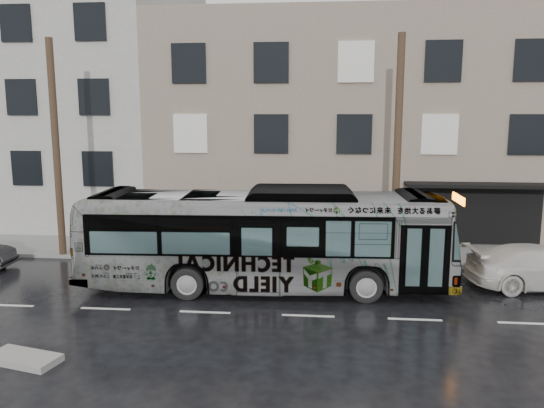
{
  "coord_description": "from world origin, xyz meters",
  "views": [
    {
      "loc": [
        3.53,
        -17.92,
        6.05
      ],
      "look_at": [
        1.63,
        2.5,
        2.61
      ],
      "focal_mm": 35.0,
      "sensor_mm": 36.0,
      "label": 1
    }
  ],
  "objects": [
    {
      "name": "white_sedan",
      "position": [
        11.35,
        0.98,
        0.75
      ],
      "size": [
        5.41,
        2.7,
        1.51
      ],
      "primitive_type": "imported",
      "rotation": [
        0.0,
        0.0,
        1.69
      ],
      "color": "silver",
      "rests_on": "ground"
    },
    {
      "name": "bus",
      "position": [
        1.6,
        0.02,
        1.79
      ],
      "size": [
        12.96,
        3.57,
        3.58
      ],
      "primitive_type": "imported",
      "rotation": [
        0.0,
        0.0,
        1.61
      ],
      "color": "#B2B2B2",
      "rests_on": "ground"
    },
    {
      "name": "ground",
      "position": [
        0.0,
        0.0,
        0.0
      ],
      "size": [
        120.0,
        120.0,
        0.0
      ],
      "primitive_type": "plane",
      "color": "black",
      "rests_on": "ground"
    },
    {
      "name": "sidewalk",
      "position": [
        0.0,
        4.9,
        0.07
      ],
      "size": [
        90.0,
        3.6,
        0.15
      ],
      "primitive_type": "cube",
      "color": "gray",
      "rests_on": "ground"
    },
    {
      "name": "building_taupe",
      "position": [
        5.0,
        12.7,
        5.5
      ],
      "size": [
        20.0,
        12.0,
        11.0
      ],
      "primitive_type": "cube",
      "color": "gray",
      "rests_on": "ground"
    },
    {
      "name": "utility_pole_front",
      "position": [
        6.5,
        3.3,
        4.65
      ],
      "size": [
        0.3,
        0.3,
        9.0
      ],
      "primitive_type": "cylinder",
      "color": "#4A3825",
      "rests_on": "sidewalk"
    },
    {
      "name": "slush_pile",
      "position": [
        -3.75,
        -6.22,
        0.09
      ],
      "size": [
        1.94,
        1.21,
        0.18
      ],
      "primitive_type": "cube",
      "rotation": [
        0.0,
        0.0,
        -0.24
      ],
      "color": "gray",
      "rests_on": "ground"
    },
    {
      "name": "sign_post",
      "position": [
        7.6,
        3.3,
        1.35
      ],
      "size": [
        0.06,
        0.06,
        2.4
      ],
      "primitive_type": "cylinder",
      "color": "slate",
      "rests_on": "sidewalk"
    },
    {
      "name": "utility_pole_rear",
      "position": [
        -7.5,
        3.3,
        4.65
      ],
      "size": [
        0.3,
        0.3,
        9.0
      ],
      "primitive_type": "cylinder",
      "color": "#4A3825",
      "rests_on": "sidewalk"
    }
  ]
}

